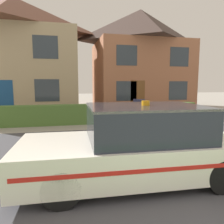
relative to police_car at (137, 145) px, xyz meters
name	(u,v)px	position (x,y,z in m)	size (l,w,h in m)	color
road_strip	(129,153)	(0.31, 1.56, -0.70)	(28.00, 6.59, 0.01)	#424247
garden_hedge	(92,114)	(-0.07, 6.35, -0.25)	(10.68, 0.59, 0.92)	#4C7233
police_car	(137,145)	(0.00, 0.00, 0.00)	(4.47, 2.02, 1.57)	black
house_left	(15,54)	(-4.51, 12.60, 3.23)	(8.50, 6.70, 7.71)	tan
house_right	(140,59)	(4.63, 12.68, 3.14)	(7.20, 5.64, 7.54)	#A86B4C
wheelie_bin	(139,108)	(2.79, 7.63, -0.19)	(0.81, 0.76, 1.02)	#474C8C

